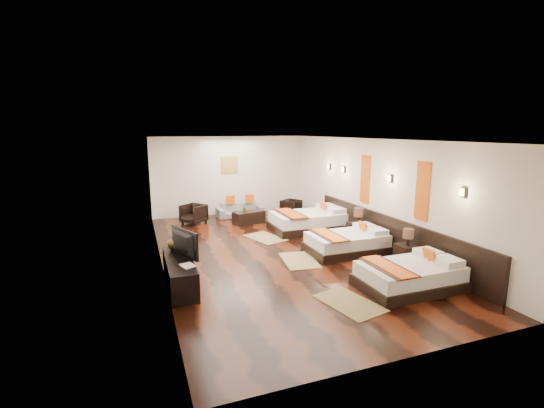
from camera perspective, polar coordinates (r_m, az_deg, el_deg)
name	(u,v)px	position (r m, az deg, el deg)	size (l,w,h in m)	color
floor	(276,252)	(9.46, 0.61, -7.39)	(5.50, 9.50, 0.01)	black
ceiling	(276,139)	(8.97, 0.65, 9.81)	(5.50, 9.50, 0.01)	white
back_wall	(230,176)	(13.61, -6.49, 4.32)	(5.50, 0.01, 2.80)	silver
left_wall	(159,205)	(8.55, -16.88, -0.19)	(0.01, 9.50, 2.80)	silver
right_wall	(372,191)	(10.40, 14.96, 1.87)	(0.01, 9.50, 2.80)	silver
headboard_panel	(387,233)	(9.94, 17.13, -4.27)	(0.08, 6.60, 0.90)	black
bed_near	(410,275)	(7.85, 20.33, -10.15)	(1.95, 1.22, 0.74)	black
bed_mid	(348,242)	(9.60, 11.45, -5.75)	(1.96, 1.23, 0.75)	black
bed_far	(309,221)	(11.48, 5.66, -2.58)	(2.24, 1.41, 0.86)	black
nightstand_a	(407,253)	(9.02, 19.88, -7.02)	(0.44, 0.44, 0.86)	black
nightstand_b	(358,230)	(10.54, 12.95, -3.85)	(0.48, 0.48, 0.94)	black
jute_mat_near	(349,303)	(7.00, 11.72, -14.56)	(0.75, 1.20, 0.01)	olive
jute_mat_mid	(299,260)	(8.93, 4.18, -8.55)	(0.75, 1.20, 0.01)	olive
jute_mat_far	(265,238)	(10.70, -1.02, -5.15)	(0.75, 1.20, 0.01)	olive
tv_console	(180,273)	(7.65, -13.89, -10.16)	(0.50, 1.80, 0.55)	black
tv	(180,243)	(7.61, -13.84, -5.86)	(0.97, 0.13, 0.56)	black
book	(182,267)	(7.10, -13.56, -9.35)	(0.23, 0.30, 0.03)	black
figurine	(175,241)	(8.15, -14.58, -5.55)	(0.33, 0.33, 0.34)	brown
sofa	(240,210)	(13.30, -4.86, -0.88)	(1.65, 0.64, 0.48)	slate
armchair_left	(194,214)	(12.53, -11.87, -1.48)	(0.68, 0.70, 0.64)	black
armchair_right	(291,207)	(13.46, 2.95, -0.52)	(0.61, 0.62, 0.57)	black
coffee_table	(249,217)	(12.32, -3.57, -2.03)	(1.00, 0.50, 0.40)	black
table_plant	(245,208)	(12.23, -4.20, -0.58)	(0.22, 0.19, 0.25)	#276020
orange_panel_a	(423,191)	(8.87, 21.96, 1.84)	(0.04, 0.40, 1.30)	#D86014
orange_panel_b	(365,179)	(10.59, 14.02, 3.72)	(0.04, 0.40, 1.30)	#D86014
sconce_near	(463,192)	(8.06, 27.10, 1.63)	(0.07, 0.12, 0.18)	black
sconce_mid	(390,178)	(9.67, 17.58, 3.75)	(0.07, 0.12, 0.18)	black
sconce_far	(344,170)	(11.48, 10.88, 5.17)	(0.07, 0.12, 0.18)	black
sconce_lounge	(329,167)	(12.25, 8.72, 5.62)	(0.07, 0.12, 0.18)	black
gold_artwork	(229,165)	(13.55, -6.51, 5.99)	(0.60, 0.04, 0.60)	#AD873F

